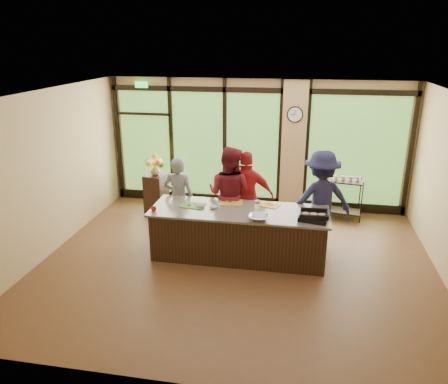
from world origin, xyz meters
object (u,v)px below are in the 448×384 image
at_px(cook_left, 179,197).
at_px(cook_right, 320,199).
at_px(island_base, 239,234).
at_px(flower_stand, 156,193).
at_px(roasting_pan, 314,218).
at_px(bar_cart, 345,193).

relative_size(cook_left, cook_right, 0.87).
distance_m(island_base, flower_stand, 2.89).
distance_m(cook_right, roasting_pan, 0.97).
relative_size(cook_left, bar_cart, 1.65).
relative_size(cook_left, flower_stand, 1.85).
relative_size(island_base, flower_stand, 3.46).
bearing_deg(bar_cart, flower_stand, -165.93).
xyz_separation_m(cook_right, flower_stand, (-3.67, 1.13, -0.50)).
height_order(island_base, bar_cart, bar_cart).
bearing_deg(roasting_pan, flower_stand, 160.29).
distance_m(roasting_pan, flower_stand, 4.13).
bearing_deg(cook_left, roasting_pan, 159.11).
bearing_deg(island_base, cook_left, 152.69).
bearing_deg(cook_left, flower_stand, -54.67).
height_order(cook_left, roasting_pan, cook_left).
height_order(island_base, cook_left, cook_left).
relative_size(flower_stand, bar_cart, 0.89).
bearing_deg(roasting_pan, bar_cart, 83.89).
bearing_deg(cook_right, flower_stand, -34.76).
distance_m(cook_left, flower_stand, 1.52).
height_order(cook_right, roasting_pan, cook_right).
distance_m(island_base, cook_right, 1.70).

